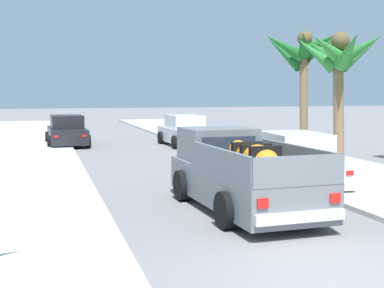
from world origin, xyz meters
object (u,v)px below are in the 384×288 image
pickup_truck (240,174)px  car_left_near (294,161)px  palm_tree_left_fore (339,57)px  palm_tree_right_fore (302,54)px  car_left_mid (185,131)px  car_right_near (67,132)px

pickup_truck → car_left_near: 3.71m
palm_tree_left_fore → palm_tree_right_fore: 3.69m
car_left_mid → palm_tree_left_fore: (4.05, -7.60, 3.30)m
car_right_near → car_left_mid: 5.92m
pickup_truck → car_left_near: size_ratio=1.22×
pickup_truck → car_right_near: (-3.20, 15.88, -0.10)m
car_left_near → car_left_mid: (-0.16, 11.73, 0.00)m
car_left_mid → palm_tree_left_fore: size_ratio=0.87×
pickup_truck → car_left_mid: size_ratio=1.22×
car_left_near → car_left_mid: same height
car_right_near → palm_tree_left_fore: 13.80m
pickup_truck → palm_tree_left_fore: palm_tree_left_fore is taller
car_right_near → palm_tree_right_fore: palm_tree_right_fore is taller
car_left_near → car_left_mid: bearing=90.8°
car_right_near → car_left_mid: bearing=-15.5°
car_left_near → car_right_near: same height
car_left_near → palm_tree_left_fore: size_ratio=0.87×
pickup_truck → car_right_near: bearing=101.4°
car_left_mid → car_left_near: bearing=-89.2°
car_left_mid → palm_tree_left_fore: palm_tree_left_fore is taller
pickup_truck → car_right_near: 16.20m
pickup_truck → palm_tree_left_fore: size_ratio=1.06×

